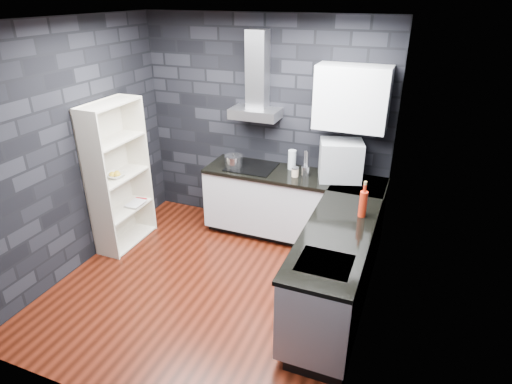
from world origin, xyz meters
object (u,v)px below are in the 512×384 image
Objects in this scene: red_bottle at (363,204)px; fruit_bowl at (116,175)px; storage_jar at (295,172)px; glass_vase at (292,160)px; utensil_crock at (305,171)px; pot at (234,161)px; appliance_garage at (341,161)px; bookshelf at (119,176)px.

red_bottle is 1.19× the size of fruit_bowl.
glass_vase is at bearing 116.59° from storage_jar.
storage_jar is 0.12m from utensil_crock.
pot is 1.32m from appliance_garage.
fruit_bowl is (-1.16, -0.84, -0.04)m from pot.
red_bottle is 2.87m from bookshelf.
appliance_garage reaches higher than utensil_crock.
bookshelf reaches higher than red_bottle.
appliance_garage reaches higher than storage_jar.
bookshelf is at bearing -151.63° from glass_vase.
bookshelf reaches higher than storage_jar.
pot is 0.91m from utensil_crock.
glass_vase is at bearing 137.65° from red_bottle.
pot is 0.12× the size of bookshelf.
appliance_garage is 1.81× the size of red_bottle.
pot is 1.78× the size of utensil_crock.
bookshelf is (-1.85, -1.00, -0.12)m from glass_vase.
glass_vase is at bearing 17.43° from pot.
bookshelf reaches higher than utensil_crock.
appliance_garage reaches higher than pot.
appliance_garage reaches higher than glass_vase.
utensil_crock is at bearing 3.38° from pot.
bookshelf is (-2.07, -0.84, -0.06)m from utensil_crock.
storage_jar is 0.82× the size of utensil_crock.
utensil_crock is 0.46× the size of red_bottle.
red_bottle is at bearing -38.02° from storage_jar.
red_bottle is at bearing 2.57° from fruit_bowl.
storage_jar is at bearing -63.41° from glass_vase.
utensil_crock is 2.26m from fruit_bowl.
appliance_garage is at bearing 21.33° from fruit_bowl.
storage_jar is 0.45× the size of fruit_bowl.
storage_jar is at bearing 141.98° from red_bottle.
utensil_crock is (0.22, -0.16, -0.06)m from glass_vase.
utensil_crock is 0.55× the size of fruit_bowl.
glass_vase is 1.09× the size of fruit_bowl.
storage_jar is 0.38× the size of red_bottle.
glass_vase is 2.11m from bookshelf.
pot reaches higher than storage_jar.
bookshelf is (-2.87, -0.08, -0.13)m from red_bottle.
storage_jar is (0.80, 0.00, -0.03)m from pot.
appliance_garage is at bearing 5.62° from pot.
glass_vase is 0.25m from storage_jar.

